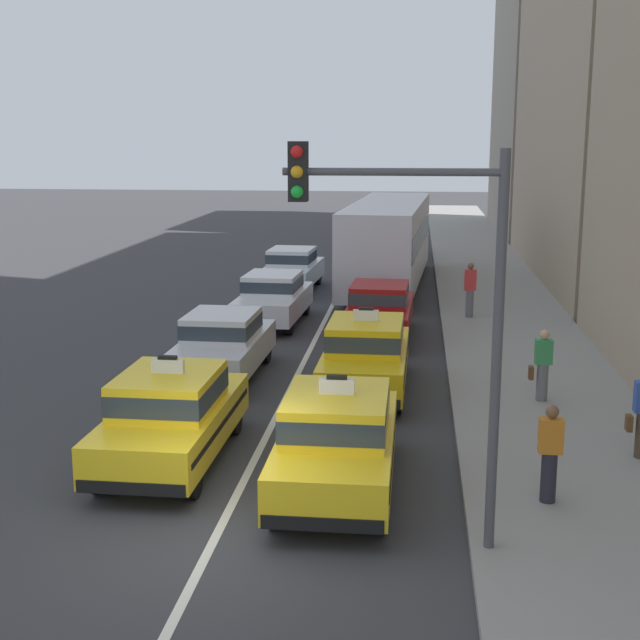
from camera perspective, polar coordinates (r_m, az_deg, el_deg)
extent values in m
plane|color=#353538|center=(12.92, -6.92, -14.05)|extent=(160.00, 160.00, 0.00)
cube|color=silver|center=(31.91, 1.23, 1.78)|extent=(0.14, 80.00, 0.01)
cube|color=gray|center=(27.02, 12.18, -0.21)|extent=(4.00, 90.00, 0.15)
cube|color=tan|center=(37.00, 19.49, 18.27)|extent=(6.00, 18.58, 20.25)
cube|color=gray|center=(54.20, 15.23, 16.57)|extent=(6.00, 14.30, 20.75)
cylinder|color=black|center=(17.33, -10.51, -6.14)|extent=(0.25, 0.64, 0.64)
cylinder|color=black|center=(16.96, -5.71, -6.40)|extent=(0.25, 0.64, 0.64)
cylinder|color=black|center=(14.62, -14.11, -9.78)|extent=(0.25, 0.64, 0.64)
cylinder|color=black|center=(14.18, -8.44, -10.24)|extent=(0.25, 0.64, 0.64)
cube|color=yellow|center=(15.63, -9.63, -6.78)|extent=(1.85, 4.52, 0.70)
cube|color=black|center=(15.61, -9.64, -6.61)|extent=(1.87, 4.16, 0.10)
cube|color=yellow|center=(15.29, -9.87, -4.58)|extent=(1.62, 2.12, 0.64)
cube|color=#2D3842|center=(15.29, -9.87, -4.58)|extent=(1.64, 2.14, 0.35)
cube|color=white|center=(15.17, -9.93, -2.98)|extent=(0.56, 0.13, 0.24)
cube|color=black|center=(15.13, -9.95, -2.43)|extent=(0.32, 0.11, 0.06)
cube|color=black|center=(17.73, -7.58, -5.29)|extent=(1.71, 0.16, 0.20)
cube|color=black|center=(13.75, -12.23, -10.66)|extent=(1.71, 0.16, 0.20)
cylinder|color=black|center=(22.41, -7.26, -1.88)|extent=(0.25, 0.64, 0.64)
cylinder|color=black|center=(22.09, -3.64, -2.01)|extent=(0.25, 0.64, 0.64)
cylinder|color=black|center=(19.77, -9.33, -3.83)|extent=(0.25, 0.64, 0.64)
cylinder|color=black|center=(19.41, -5.24, -4.01)|extent=(0.25, 0.64, 0.64)
cube|color=silver|center=(20.82, -6.35, -1.99)|extent=(1.85, 4.33, 0.66)
cube|color=silver|center=(20.59, -6.45, -0.36)|extent=(1.60, 1.93, 0.60)
cube|color=#2D3842|center=(20.59, -6.45, -0.36)|extent=(1.62, 1.95, 0.33)
cylinder|color=black|center=(28.17, -3.91, 1.04)|extent=(0.27, 0.65, 0.64)
cylinder|color=black|center=(27.90, -1.01, 0.96)|extent=(0.27, 0.65, 0.64)
cylinder|color=black|center=(25.47, -5.28, -0.16)|extent=(0.27, 0.65, 0.64)
cylinder|color=black|center=(25.16, -2.09, -0.26)|extent=(0.27, 0.65, 0.64)
cube|color=silver|center=(26.60, -3.06, 1.12)|extent=(1.93, 4.37, 0.66)
cube|color=silver|center=(26.39, -3.12, 2.42)|extent=(1.63, 1.96, 0.60)
cube|color=#2D3842|center=(26.39, -3.12, 2.42)|extent=(1.66, 1.98, 0.33)
cylinder|color=black|center=(33.99, -2.57, 2.94)|extent=(0.27, 0.65, 0.64)
cylinder|color=black|center=(33.73, -0.16, 2.88)|extent=(0.27, 0.65, 0.64)
cylinder|color=black|center=(31.25, -3.61, 2.13)|extent=(0.27, 0.65, 0.64)
cylinder|color=black|center=(30.97, -1.00, 2.06)|extent=(0.27, 0.65, 0.64)
cube|color=silver|center=(32.43, -1.82, 3.10)|extent=(1.96, 4.38, 0.66)
cube|color=silver|center=(32.24, -1.87, 4.18)|extent=(1.65, 1.97, 0.60)
cube|color=#2D3842|center=(32.24, -1.87, 4.18)|extent=(1.67, 1.99, 0.33)
cylinder|color=black|center=(15.87, -1.02, -7.65)|extent=(0.24, 0.64, 0.64)
cylinder|color=black|center=(15.76, 4.36, -7.83)|extent=(0.24, 0.64, 0.64)
cylinder|color=black|center=(13.06, -2.80, -12.12)|extent=(0.24, 0.64, 0.64)
cylinder|color=black|center=(12.92, 3.83, -12.41)|extent=(0.24, 0.64, 0.64)
cube|color=yellow|center=(14.24, 1.15, -8.49)|extent=(1.81, 4.50, 0.70)
cube|color=black|center=(14.23, 1.15, -8.30)|extent=(1.83, 4.14, 0.10)
cube|color=yellow|center=(13.88, 1.10, -6.11)|extent=(1.61, 2.10, 0.64)
cube|color=#2D3842|center=(13.88, 1.10, -6.11)|extent=(1.63, 2.12, 0.35)
cube|color=white|center=(13.75, 1.11, -4.37)|extent=(0.56, 0.12, 0.24)
cube|color=black|center=(13.71, 1.11, -3.76)|extent=(0.32, 0.11, 0.06)
cube|color=black|center=(16.40, 1.87, -6.62)|extent=(1.71, 0.14, 0.20)
cube|color=black|center=(12.31, 0.16, -13.15)|extent=(1.71, 0.14, 0.20)
cylinder|color=black|center=(21.18, 1.31, -2.60)|extent=(0.25, 0.64, 0.64)
cylinder|color=black|center=(21.09, 5.31, -2.72)|extent=(0.25, 0.64, 0.64)
cylinder|color=black|center=(18.25, 0.34, -5.00)|extent=(0.25, 0.64, 0.64)
cylinder|color=black|center=(18.15, 4.99, -5.15)|extent=(0.25, 0.64, 0.64)
cube|color=yellow|center=(19.56, 3.02, -2.79)|extent=(1.86, 4.52, 0.70)
cube|color=black|center=(19.54, 3.02, -2.65)|extent=(1.88, 4.16, 0.10)
cube|color=yellow|center=(19.25, 3.01, -0.98)|extent=(1.63, 2.12, 0.64)
cube|color=#2D3842|center=(19.25, 3.01, -0.98)|extent=(1.65, 2.14, 0.35)
cube|color=white|center=(19.16, 3.02, 0.31)|extent=(0.56, 0.13, 0.24)
cube|color=black|center=(19.13, 3.03, 0.75)|extent=(0.32, 0.11, 0.06)
cube|color=black|center=(21.76, 3.43, -1.96)|extent=(1.71, 0.16, 0.20)
cube|color=black|center=(17.51, 2.49, -5.41)|extent=(1.71, 0.16, 0.20)
cylinder|color=black|center=(26.26, 2.56, 0.25)|extent=(0.26, 0.65, 0.64)
cylinder|color=black|center=(26.16, 5.70, 0.16)|extent=(0.26, 0.65, 0.64)
cylinder|color=black|center=(23.50, 1.89, -1.14)|extent=(0.26, 0.65, 0.64)
cylinder|color=black|center=(23.39, 5.41, -1.25)|extent=(0.26, 0.65, 0.64)
cube|color=maroon|center=(24.75, 3.91, 0.29)|extent=(1.89, 4.35, 0.66)
cube|color=maroon|center=(24.53, 3.91, 1.68)|extent=(1.62, 1.95, 0.60)
cube|color=#2D3842|center=(24.53, 3.91, 1.68)|extent=(1.64, 1.97, 0.33)
cylinder|color=black|center=(36.66, 3.38, 3.59)|extent=(0.28, 0.65, 0.64)
cylinder|color=black|center=(36.50, 6.50, 3.50)|extent=(0.28, 0.65, 0.64)
cylinder|color=black|center=(30.08, 1.93, 1.76)|extent=(0.28, 0.65, 0.64)
cylinder|color=black|center=(29.88, 5.74, 1.64)|extent=(0.28, 0.65, 0.64)
cube|color=silver|center=(33.06, 4.48, 5.20)|extent=(3.18, 11.33, 2.90)
cube|color=#2D3842|center=(33.03, 4.49, 5.63)|extent=(3.17, 10.89, 0.84)
cube|color=black|center=(38.45, 5.29, 7.93)|extent=(2.13, 0.21, 0.36)
cylinder|color=black|center=(43.39, 3.83, 4.89)|extent=(0.29, 0.66, 0.64)
cylinder|color=black|center=(43.25, 5.73, 4.83)|extent=(0.29, 0.66, 0.64)
cylinder|color=black|center=(40.60, 3.36, 4.41)|extent=(0.29, 0.66, 0.64)
cylinder|color=black|center=(40.45, 5.39, 4.35)|extent=(0.29, 0.66, 0.64)
cube|color=navy|center=(41.87, 4.59, 5.08)|extent=(2.07, 4.42, 0.66)
cube|color=navy|center=(41.71, 4.59, 5.92)|extent=(1.69, 2.01, 0.60)
cube|color=#2D3842|center=(41.71, 4.59, 5.92)|extent=(1.72, 2.03, 0.33)
cube|color=brown|center=(16.12, 19.57, -6.37)|extent=(0.10, 0.20, 0.28)
cylinder|color=slate|center=(27.29, 9.77, 1.08)|extent=(0.24, 0.24, 0.84)
cube|color=red|center=(27.16, 9.82, 2.61)|extent=(0.36, 0.22, 0.64)
sphere|color=brown|center=(27.10, 9.85, 3.50)|extent=(0.20, 0.20, 0.20)
cylinder|color=slate|center=(19.02, 14.34, -3.96)|extent=(0.24, 0.24, 0.80)
cube|color=#338C4C|center=(18.85, 14.44, -2.03)|extent=(0.36, 0.22, 0.52)
sphere|color=tan|center=(18.77, 14.50, -0.92)|extent=(0.20, 0.20, 0.20)
cube|color=brown|center=(18.93, 13.65, -3.37)|extent=(0.10, 0.20, 0.28)
cylinder|color=#23232D|center=(13.94, 14.74, -9.91)|extent=(0.24, 0.24, 0.79)
cube|color=orange|center=(13.71, 14.88, -7.33)|extent=(0.36, 0.22, 0.54)
sphere|color=brown|center=(13.59, 14.97, -5.82)|extent=(0.20, 0.20, 0.20)
cylinder|color=#47474C|center=(11.60, 11.48, -2.74)|extent=(0.14, 0.14, 5.50)
cylinder|color=#47474C|center=(11.19, 4.75, 9.64)|extent=(2.80, 0.10, 0.10)
cube|color=black|center=(11.29, -1.43, 9.69)|extent=(0.24, 0.24, 0.76)
sphere|color=red|center=(11.15, -1.53, 10.95)|extent=(0.16, 0.16, 0.16)
sphere|color=orange|center=(11.16, -1.52, 9.67)|extent=(0.16, 0.16, 0.16)
sphere|color=green|center=(11.17, -1.52, 8.39)|extent=(0.16, 0.16, 0.16)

